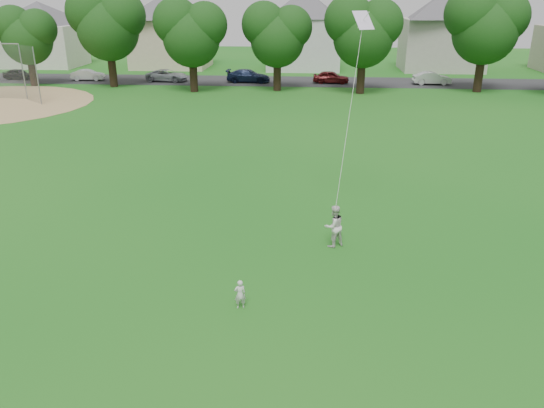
{
  "coord_description": "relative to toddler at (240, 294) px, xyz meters",
  "views": [
    {
      "loc": [
        1.26,
        -13.36,
        8.44
      ],
      "look_at": [
        0.08,
        2.0,
        2.3
      ],
      "focal_mm": 35.0,
      "sensor_mm": 36.0,
      "label": 1
    }
  ],
  "objects": [
    {
      "name": "older_boy",
      "position": [
        2.78,
        4.25,
        0.33
      ],
      "size": [
        0.95,
        0.9,
        1.56
      ],
      "primitive_type": "imported",
      "rotation": [
        0.0,
        0.0,
        3.7
      ],
      "color": "silver",
      "rests_on": "ground"
    },
    {
      "name": "tree_row",
      "position": [
        3.86,
        36.12,
        5.62
      ],
      "size": [
        80.03,
        9.0,
        10.18
      ],
      "color": "black",
      "rests_on": "ground"
    },
    {
      "name": "house_row",
      "position": [
        1.39,
        52.39,
        4.6
      ],
      "size": [
        76.95,
        13.29,
        10.52
      ],
      "color": "silver",
      "rests_on": "ground"
    },
    {
      "name": "parked_cars",
      "position": [
        -7.35,
        41.39,
        0.16
      ],
      "size": [
        46.08,
        2.51,
        1.28
      ],
      "color": "black",
      "rests_on": "ground"
    },
    {
      "name": "toddler",
      "position": [
        0.0,
        0.0,
        0.0
      ],
      "size": [
        0.38,
        0.3,
        0.9
      ],
      "primitive_type": "imported",
      "rotation": [
        0.0,
        0.0,
        3.44
      ],
      "color": "silver",
      "rests_on": "ground"
    },
    {
      "name": "kite",
      "position": [
        3.23,
        5.94,
        3.87
      ],
      "size": [
        1.0,
        2.15,
        7.3
      ],
      "color": "white",
      "rests_on": "ground"
    },
    {
      "name": "street",
      "position": [
        0.66,
        42.39,
        -0.45
      ],
      "size": [
        90.0,
        7.0,
        0.01
      ],
      "primitive_type": "cube",
      "color": "#2D2D30",
      "rests_on": "ground"
    },
    {
      "name": "ground",
      "position": [
        0.66,
        0.39,
        -0.45
      ],
      "size": [
        160.0,
        160.0,
        0.0
      ],
      "primitive_type": "plane",
      "color": "#155E17",
      "rests_on": "ground"
    }
  ]
}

